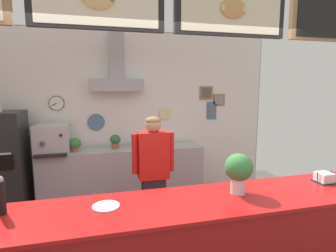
# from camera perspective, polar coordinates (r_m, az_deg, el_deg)

# --- Properties ---
(back_wall_assembly) EXTENTS (5.14, 2.80, 2.92)m
(back_wall_assembly) POSITION_cam_1_polar(r_m,az_deg,el_deg) (4.85, -7.62, 3.30)
(back_wall_assembly) COLOR gray
(back_wall_assembly) RESTS_ON ground_plane
(back_prep_counter) EXTENTS (2.69, 0.53, 0.94)m
(back_prep_counter) POSITION_cam_1_polar(r_m,az_deg,el_deg) (4.82, -9.18, -10.10)
(back_prep_counter) COLOR #A3A5AD
(back_prep_counter) RESTS_ON ground_plane
(pizza_oven) EXTENTS (0.67, 0.67, 1.71)m
(pizza_oven) POSITION_cam_1_polar(r_m,az_deg,el_deg) (4.78, -31.27, -7.08)
(pizza_oven) COLOR #232326
(pizza_oven) RESTS_ON ground_plane
(shop_worker) EXTENTS (0.54, 0.22, 1.61)m
(shop_worker) POSITION_cam_1_polar(r_m,az_deg,el_deg) (3.52, -3.05, -9.95)
(shop_worker) COLOR #232328
(shop_worker) RESTS_ON ground_plane
(espresso_machine) EXTENTS (0.52, 0.56, 0.45)m
(espresso_machine) POSITION_cam_1_polar(r_m,az_deg,el_deg) (4.65, -22.88, -2.47)
(espresso_machine) COLOR #B7BABF
(espresso_machine) RESTS_ON back_prep_counter
(potted_oregano) EXTENTS (0.19, 0.19, 0.22)m
(potted_oregano) POSITION_cam_1_polar(r_m,az_deg,el_deg) (4.63, -18.78, -3.56)
(potted_oregano) COLOR #9E563D
(potted_oregano) RESTS_ON back_prep_counter
(potted_sage) EXTENTS (0.15, 0.15, 0.22)m
(potted_sage) POSITION_cam_1_polar(r_m,az_deg,el_deg) (4.71, -6.70, -2.96)
(potted_sage) COLOR #4C4C51
(potted_sage) RESTS_ON back_prep_counter
(potted_rosemary) EXTENTS (0.18, 0.18, 0.23)m
(potted_rosemary) POSITION_cam_1_polar(r_m,az_deg,el_deg) (4.67, -10.91, -3.04)
(potted_rosemary) COLOR #9E563D
(potted_rosemary) RESTS_ON back_prep_counter
(condiment_plate) EXTENTS (0.21, 0.21, 0.01)m
(condiment_plate) POSITION_cam_1_polar(r_m,az_deg,el_deg) (2.25, -12.76, -15.95)
(condiment_plate) COLOR white
(condiment_plate) RESTS_ON service_counter
(napkin_holder) EXTENTS (0.17, 0.16, 0.11)m
(napkin_holder) POSITION_cam_1_polar(r_m,az_deg,el_deg) (3.09, 29.70, -9.34)
(napkin_holder) COLOR #262628
(napkin_holder) RESTS_ON service_counter
(pepper_grinder) EXTENTS (0.06, 0.06, 0.29)m
(pepper_grinder) POSITION_cam_1_polar(r_m,az_deg,el_deg) (2.36, -31.39, -12.25)
(pepper_grinder) COLOR black
(pepper_grinder) RESTS_ON service_counter
(basil_vase) EXTENTS (0.24, 0.24, 0.35)m
(basil_vase) POSITION_cam_1_polar(r_m,az_deg,el_deg) (2.46, 14.46, -9.00)
(basil_vase) COLOR silver
(basil_vase) RESTS_ON service_counter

